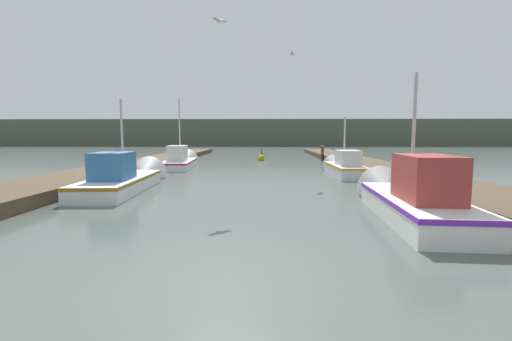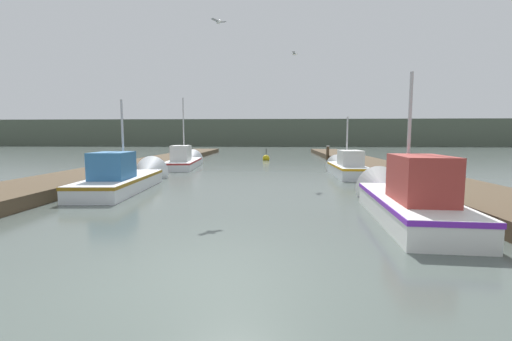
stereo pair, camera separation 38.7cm
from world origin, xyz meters
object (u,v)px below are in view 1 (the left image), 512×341
fishing_boat_0 (408,197)px  fishing_boat_2 (343,167)px  seagull_1 (293,54)px  mooring_piling_1 (322,153)px  seagull_lead (220,21)px  fishing_boat_1 (129,178)px  fishing_boat_3 (182,161)px  channel_buoy (261,158)px  mooring_piling_0 (353,162)px

fishing_boat_0 → fishing_boat_2: size_ratio=1.13×
seagull_1 → mooring_piling_1: bearing=-2.1°
fishing_boat_0 → seagull_lead: seagull_lead is taller
fishing_boat_1 → seagull_lead: size_ratio=13.20×
mooring_piling_1 → fishing_boat_0: bearing=-93.2°
fishing_boat_2 → fishing_boat_3: 10.15m
seagull_1 → channel_buoy: bearing=23.8°
mooring_piling_0 → fishing_boat_0: bearing=-96.9°
fishing_boat_2 → mooring_piling_1: (0.67, 10.09, 0.17)m
fishing_boat_0 → fishing_boat_3: 15.70m
fishing_boat_0 → mooring_piling_1: fishing_boat_0 is taller
fishing_boat_1 → channel_buoy: (4.93, 14.56, -0.23)m
fishing_boat_3 → seagull_1: bearing=-40.1°
fishing_boat_1 → channel_buoy: 15.38m
fishing_boat_2 → channel_buoy: 10.94m
fishing_boat_3 → seagull_1: (6.58, -4.70, 5.46)m
fishing_boat_0 → fishing_boat_3: fishing_boat_3 is taller
fishing_boat_3 → seagull_lead: seagull_lead is taller
fishing_boat_0 → seagull_1: seagull_1 is taller
fishing_boat_3 → mooring_piling_1: fishing_boat_3 is taller
fishing_boat_3 → mooring_piling_0: (10.04, -2.92, 0.19)m
fishing_boat_0 → mooring_piling_1: (1.07, 18.86, 0.12)m
fishing_boat_0 → mooring_piling_0: bearing=87.2°
fishing_boat_0 → channel_buoy: size_ratio=5.28×
seagull_1 → fishing_boat_3: bearing=69.8°
mooring_piling_1 → channel_buoy: size_ratio=1.10×
mooring_piling_1 → channel_buoy: 4.91m
fishing_boat_0 → mooring_piling_0: 10.15m
mooring_piling_1 → channel_buoy: (-4.89, -0.01, -0.43)m
fishing_boat_1 → mooring_piling_1: fishing_boat_1 is taller
fishing_boat_1 → fishing_boat_2: 10.19m
fishing_boat_0 → fishing_boat_3: (-8.83, 12.99, -0.09)m
mooring_piling_0 → seagull_1: bearing=-152.7°
mooring_piling_0 → seagull_lead: seagull_lead is taller
mooring_piling_1 → seagull_lead: size_ratio=2.41×
fishing_boat_0 → seagull_1: (-2.24, 8.29, 5.37)m
seagull_1 → seagull_lead: bearing=164.9°
fishing_boat_3 → seagull_1: 9.76m
fishing_boat_0 → fishing_boat_1: fishing_boat_0 is taller
fishing_boat_1 → mooring_piling_0: 11.52m
fishing_boat_1 → mooring_piling_0: size_ratio=5.67×
fishing_boat_0 → fishing_boat_3: size_ratio=0.90×
mooring_piling_0 → seagull_1: size_ratio=2.02×
fishing_boat_1 → fishing_boat_2: (9.15, 4.48, 0.03)m
mooring_piling_0 → seagull_1: seagull_1 is taller
fishing_boat_2 → seagull_lead: seagull_lead is taller
fishing_boat_2 → mooring_piling_0: size_ratio=4.36×
channel_buoy → seagull_lead: seagull_lead is taller
fishing_boat_2 → seagull_lead: size_ratio=10.16×
fishing_boat_0 → fishing_boat_2: fishing_boat_0 is taller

